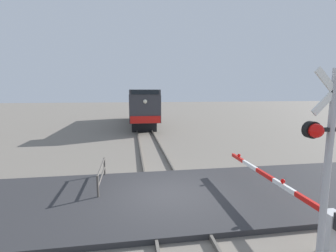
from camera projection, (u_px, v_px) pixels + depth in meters
name	position (u px, v px, depth m)	size (l,w,h in m)	color
ground_plane	(168.00, 199.00, 8.85)	(160.00, 160.00, 0.00)	slate
rail_track_left	(149.00, 198.00, 8.73)	(0.08, 80.00, 0.15)	#59544C
rail_track_right	(188.00, 195.00, 8.95)	(0.08, 80.00, 0.15)	#59544C
road_surface	(168.00, 196.00, 8.84)	(36.00, 5.23, 0.17)	#2D2D30
locomotive	(141.00, 107.00, 28.40)	(2.81, 15.01, 4.03)	black
crossing_signal	(330.00, 149.00, 4.88)	(1.18, 0.33, 4.35)	#ADADB2
crossing_gate	(305.00, 208.00, 6.57)	(0.36, 6.16, 1.19)	silver
guard_railing	(101.00, 174.00, 9.69)	(0.08, 2.42, 0.95)	#4C4742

